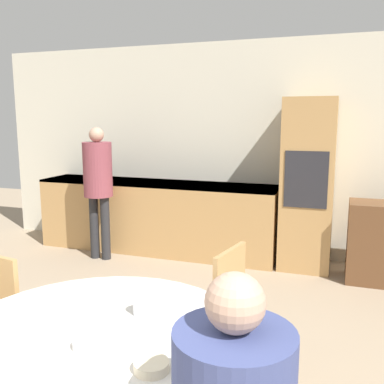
{
  "coord_description": "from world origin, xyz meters",
  "views": [
    {
      "loc": [
        1.1,
        -0.22,
        1.68
      ],
      "look_at": [
        0.05,
        2.79,
        1.13
      ],
      "focal_mm": 40.0,
      "sensor_mm": 36.0,
      "label": 1
    }
  ],
  "objects_px": {
    "oven_unit": "(308,185)",
    "cup": "(141,305)",
    "person_standing": "(98,179)",
    "bowl_centre": "(91,343)",
    "chair_far_right": "(215,311)",
    "bowl_near": "(151,366)",
    "dining_table": "(100,383)"
  },
  "relations": [
    {
      "from": "oven_unit",
      "to": "chair_far_right",
      "type": "relative_size",
      "value": 2.05
    },
    {
      "from": "person_standing",
      "to": "bowl_centre",
      "type": "distance_m",
      "value": 3.5
    },
    {
      "from": "dining_table",
      "to": "bowl_near",
      "type": "bearing_deg",
      "value": -28.49
    },
    {
      "from": "person_standing",
      "to": "bowl_near",
      "type": "relative_size",
      "value": 12.2
    },
    {
      "from": "bowl_near",
      "to": "bowl_centre",
      "type": "xyz_separation_m",
      "value": [
        -0.3,
        0.07,
        -0.0
      ]
    },
    {
      "from": "cup",
      "to": "bowl_near",
      "type": "distance_m",
      "value": 0.46
    },
    {
      "from": "oven_unit",
      "to": "dining_table",
      "type": "relative_size",
      "value": 1.45
    },
    {
      "from": "chair_far_right",
      "to": "bowl_centre",
      "type": "xyz_separation_m",
      "value": [
        -0.23,
        -1.0,
        0.27
      ]
    },
    {
      "from": "cup",
      "to": "dining_table",
      "type": "bearing_deg",
      "value": -115.23
    },
    {
      "from": "person_standing",
      "to": "cup",
      "type": "xyz_separation_m",
      "value": [
        1.86,
        -2.67,
        -0.15
      ]
    },
    {
      "from": "oven_unit",
      "to": "cup",
      "type": "height_order",
      "value": "oven_unit"
    },
    {
      "from": "oven_unit",
      "to": "bowl_centre",
      "type": "relative_size",
      "value": 13.41
    },
    {
      "from": "bowl_near",
      "to": "bowl_centre",
      "type": "bearing_deg",
      "value": 167.11
    },
    {
      "from": "oven_unit",
      "to": "bowl_near",
      "type": "bearing_deg",
      "value": -94.36
    },
    {
      "from": "person_standing",
      "to": "oven_unit",
      "type": "bearing_deg",
      "value": 12.34
    },
    {
      "from": "person_standing",
      "to": "dining_table",
      "type": "bearing_deg",
      "value": -58.69
    },
    {
      "from": "bowl_near",
      "to": "bowl_centre",
      "type": "relative_size",
      "value": 0.91
    },
    {
      "from": "oven_unit",
      "to": "person_standing",
      "type": "bearing_deg",
      "value": -167.66
    },
    {
      "from": "dining_table",
      "to": "bowl_centre",
      "type": "distance_m",
      "value": 0.28
    },
    {
      "from": "person_standing",
      "to": "bowl_centre",
      "type": "relative_size",
      "value": 11.14
    },
    {
      "from": "dining_table",
      "to": "bowl_centre",
      "type": "xyz_separation_m",
      "value": [
        0.04,
        -0.11,
        0.25
      ]
    },
    {
      "from": "cup",
      "to": "bowl_centre",
      "type": "distance_m",
      "value": 0.34
    },
    {
      "from": "cup",
      "to": "bowl_near",
      "type": "bearing_deg",
      "value": -59.76
    },
    {
      "from": "oven_unit",
      "to": "bowl_centre",
      "type": "distance_m",
      "value": 3.57
    },
    {
      "from": "chair_far_right",
      "to": "bowl_near",
      "type": "relative_size",
      "value": 7.17
    },
    {
      "from": "dining_table",
      "to": "cup",
      "type": "height_order",
      "value": "cup"
    },
    {
      "from": "cup",
      "to": "person_standing",
      "type": "bearing_deg",
      "value": 124.83
    },
    {
      "from": "chair_far_right",
      "to": "cup",
      "type": "relative_size",
      "value": 10.49
    },
    {
      "from": "oven_unit",
      "to": "cup",
      "type": "relative_size",
      "value": 21.49
    },
    {
      "from": "chair_far_right",
      "to": "bowl_centre",
      "type": "distance_m",
      "value": 1.06
    },
    {
      "from": "dining_table",
      "to": "bowl_centre",
      "type": "bearing_deg",
      "value": -71.19
    },
    {
      "from": "chair_far_right",
      "to": "oven_unit",
      "type": "bearing_deg",
      "value": -176.35
    }
  ]
}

